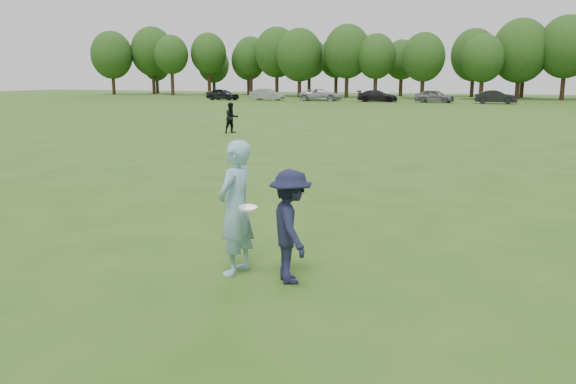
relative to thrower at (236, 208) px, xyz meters
The scene contains 12 objects.
ground 1.70m from the thrower, 27.06° to the right, with size 200.00×200.00×0.00m, color #2E5217.
thrower is the anchor object (origin of this frame).
defender 0.91m from the thrower, ahead, with size 1.07×0.61×1.65m, color #181C36.
player_far_a 21.85m from the thrower, 117.52° to the left, with size 0.78×0.61×1.61m, color black.
car_a 66.10m from the thrower, 118.41° to the left, with size 1.75×4.36×1.48m, color black.
car_b 65.03m from the thrower, 113.41° to the left, with size 1.56×4.48×1.48m, color gray.
car_c 63.56m from the thrower, 107.29° to the left, with size 2.46×5.34×1.48m, color #A9A9AD.
car_d 61.32m from the thrower, 100.86° to the left, with size 1.95×4.80×1.39m, color black.
car_e 60.54m from the thrower, 94.60° to the left, with size 1.79×4.45×1.52m, color slate.
car_f 60.12m from the thrower, 88.24° to the left, with size 1.57×4.50×1.48m, color black.
disc_in_play 0.35m from the thrower, 31.55° to the right, with size 0.28×0.28×0.06m.
treeline 76.56m from the thrower, 86.98° to the left, with size 130.35×18.39×11.74m.
Camera 1 is at (2.50, -6.61, 2.91)m, focal length 35.00 mm.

